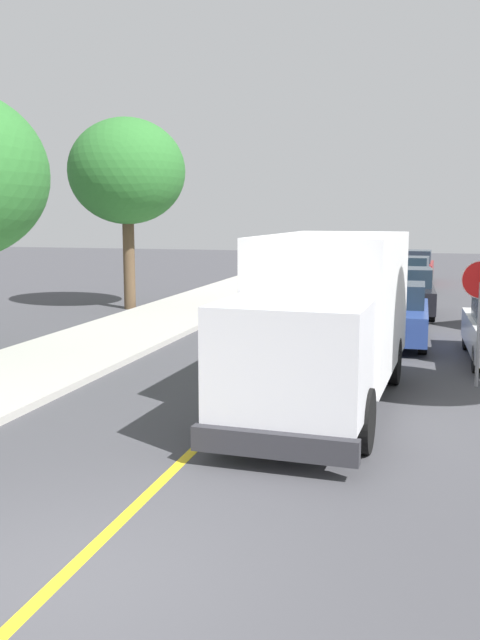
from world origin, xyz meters
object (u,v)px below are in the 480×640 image
(parked_car_furthest, at_px, (415,267))
(street_tree_down_block, at_px, (127,172))
(parked_car_mid, at_px, (408,293))
(box_truck, at_px, (327,312))
(stop_sign, at_px, (480,299))
(parked_car_near, at_px, (395,315))
(parked_car_far, at_px, (409,277))

(parked_car_furthest, distance_m, street_tree_down_block, 17.32)
(parked_car_mid, xyz_separation_m, parked_car_furthest, (-0.15, 12.25, 0.00))
(box_truck, bearing_deg, parked_car_furthest, 88.08)
(stop_sign, bearing_deg, parked_car_furthest, 95.11)
(parked_car_near, xyz_separation_m, stop_sign, (1.98, -4.61, 1.06))
(box_truck, distance_m, stop_sign, 3.61)
(parked_car_near, xyz_separation_m, street_tree_down_block, (-10.11, 4.53, 4.31))
(parked_car_furthest, xyz_separation_m, stop_sign, (2.02, -22.54, 1.06))
(parked_car_far, height_order, street_tree_down_block, street_tree_down_block)
(parked_car_far, xyz_separation_m, parked_car_furthest, (0.07, 5.59, 0.00))
(parked_car_mid, relative_size, stop_sign, 1.69)
(parked_car_near, height_order, street_tree_down_block, street_tree_down_block)
(parked_car_near, distance_m, stop_sign, 5.13)
(stop_sign, bearing_deg, parked_car_far, 97.00)
(parked_car_near, relative_size, stop_sign, 1.67)
(box_truck, relative_size, stop_sign, 2.74)
(stop_sign, bearing_deg, parked_car_near, 113.26)
(parked_car_mid, xyz_separation_m, stop_sign, (1.86, -10.30, 1.06))
(parked_car_far, bearing_deg, parked_car_mid, -88.10)
(parked_car_far, relative_size, parked_car_furthest, 1.01)
(stop_sign, relative_size, street_tree_down_block, 0.37)
(box_truck, xyz_separation_m, parked_car_mid, (0.98, 12.51, -0.97))
(parked_car_near, bearing_deg, box_truck, -97.20)
(parked_car_near, bearing_deg, street_tree_down_block, 155.87)
(parked_car_far, bearing_deg, parked_car_near, -89.53)
(parked_car_near, relative_size, parked_car_far, 0.99)
(box_truck, relative_size, parked_car_near, 1.64)
(parked_car_mid, bearing_deg, stop_sign, -79.75)
(parked_car_mid, distance_m, parked_car_furthest, 12.25)
(box_truck, xyz_separation_m, street_tree_down_block, (-9.24, 11.35, 3.34))
(parked_car_furthest, relative_size, stop_sign, 1.67)
(parked_car_near, relative_size, parked_car_furthest, 1.00)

